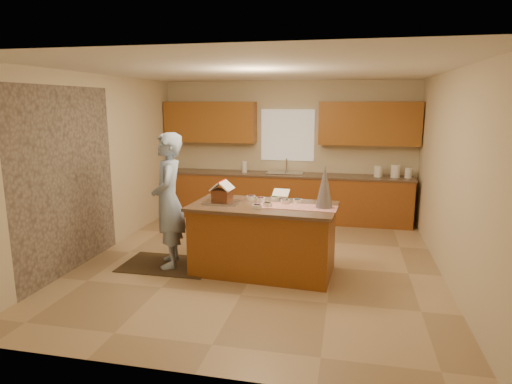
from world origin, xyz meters
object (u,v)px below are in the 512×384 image
at_px(gingerbread_house, 222,193).
at_px(island_base, 263,240).
at_px(tinsel_tree, 325,186).
at_px(boy, 168,200).

bearing_deg(gingerbread_house, island_base, 1.63).
bearing_deg(tinsel_tree, island_base, -179.89).
bearing_deg(boy, tinsel_tree, 71.78).
bearing_deg(island_base, boy, -174.40).
distance_m(island_base, boy, 1.42).
distance_m(island_base, gingerbread_house, 0.84).
height_order(tinsel_tree, gingerbread_house, tinsel_tree).
bearing_deg(gingerbread_house, boy, -177.67).
bearing_deg(boy, island_base, 72.50).
bearing_deg(gingerbread_house, tinsel_tree, 0.74).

